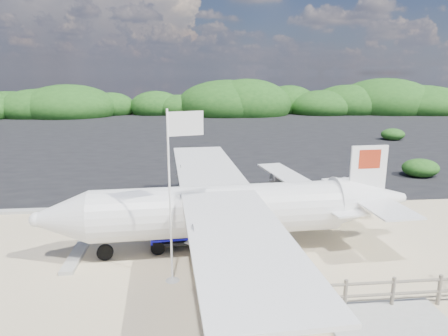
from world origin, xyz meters
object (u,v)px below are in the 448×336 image
Objects in this scene: crew_c at (212,192)px; aircraft_small at (73,130)px; crew_a at (184,196)px; aircraft_large at (329,153)px; baggage_cart at (181,247)px; flagpole at (173,280)px; signboard at (239,276)px; crew_b at (215,211)px.

crew_c reaches higher than aircraft_small.
crew_a is at bearing -10.49° from crew_c.
baggage_cart is at bearing 51.81° from aircraft_large.
baggage_cart is at bearing 84.38° from flagpole.
crew_c is (1.48, 0.27, 0.08)m from crew_a.
signboard is at bearing -56.22° from baggage_cart.
crew_a is 2.77m from crew_b.
flagpole is 3.94× the size of crew_b.
flagpole is 7.79m from crew_c.
flagpole is at bearing 101.73° from crew_a.
crew_c reaches higher than signboard.
signboard is at bearing 114.16° from crew_b.
crew_c is at bearing 75.61° from flagpole.
flagpole is at bearing 100.33° from aircraft_small.
crew_a is at bearing 125.23° from signboard.
crew_a is at bearing 44.43° from aircraft_large.
crew_a is (0.17, 4.52, 0.81)m from baggage_cart.
crew_b is (1.88, 4.86, 0.75)m from flagpole.
crew_b is 0.20× the size of aircraft_small.
flagpole is at bearing 54.87° from aircraft_large.
flagpole is at bearing -157.05° from signboard.
crew_a is 0.91× the size of crew_c.
signboard is (2.33, 0.10, 0.00)m from flagpole.
crew_b is 37.13m from aircraft_small.
crew_c is at bearing 113.51° from signboard.
crew_a is at bearing 83.24° from baggage_cart.
crew_a reaches higher than signboard.
aircraft_large reaches higher than crew_a.
aircraft_small is (-13.90, 31.44, -0.81)m from crew_a.
aircraft_large reaches higher than aircraft_small.
signboard is 23.92m from aircraft_large.
baggage_cart is 1.61× the size of crew_a.
crew_b is at bearing 68.88° from flagpole.
baggage_cart is 2.72m from flagpole.
aircraft_large is at bearing -106.17° from crew_b.
aircraft_small is at bearing -35.90° from aircraft_large.
aircraft_large is at bearing 138.26° from aircraft_small.
aircraft_small is (-15.78, 38.56, 0.00)m from signboard.
crew_b reaches higher than signboard.
crew_c is (1.66, 4.79, 0.90)m from baggage_cart.
crew_b is (1.61, 2.15, 0.75)m from baggage_cart.
signboard is at bearing 120.04° from crew_a.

